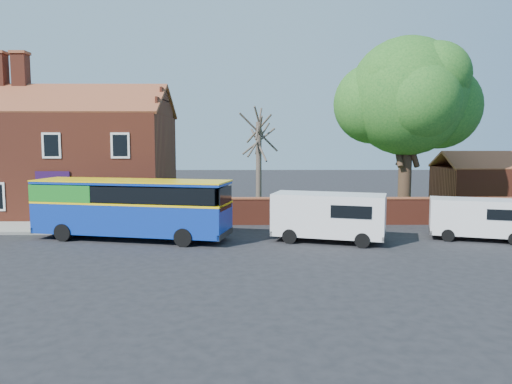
{
  "coord_description": "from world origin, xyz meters",
  "views": [
    {
      "loc": [
        4.69,
        -21.73,
        4.94
      ],
      "look_at": [
        4.9,
        5.0,
        2.13
      ],
      "focal_mm": 35.0,
      "sensor_mm": 36.0,
      "label": 1
    }
  ],
  "objects_px": {
    "van_far": "(480,217)",
    "large_tree": "(408,101)",
    "bus": "(126,206)",
    "van_near": "(329,215)"
  },
  "relations": [
    {
      "from": "bus",
      "to": "van_far",
      "type": "relative_size",
      "value": 2.02
    },
    {
      "from": "bus",
      "to": "van_near",
      "type": "xyz_separation_m",
      "value": [
        10.0,
        -0.71,
        -0.37
      ]
    },
    {
      "from": "van_far",
      "to": "bus",
      "type": "bearing_deg",
      "value": -163.35
    },
    {
      "from": "bus",
      "to": "large_tree",
      "type": "relative_size",
      "value": 0.89
    },
    {
      "from": "bus",
      "to": "van_near",
      "type": "height_order",
      "value": "bus"
    },
    {
      "from": "van_near",
      "to": "van_far",
      "type": "relative_size",
      "value": 1.16
    },
    {
      "from": "bus",
      "to": "large_tree",
      "type": "distance_m",
      "value": 18.31
    },
    {
      "from": "bus",
      "to": "large_tree",
      "type": "bearing_deg",
      "value": 35.65
    },
    {
      "from": "van_far",
      "to": "large_tree",
      "type": "xyz_separation_m",
      "value": [
        -1.5,
        7.25,
        6.24
      ]
    },
    {
      "from": "large_tree",
      "to": "van_near",
      "type": "bearing_deg",
      "value": -128.23
    }
  ]
}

